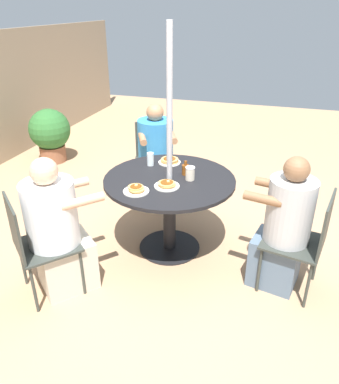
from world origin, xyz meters
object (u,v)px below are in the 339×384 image
(syrup_bottle, at_px, (185,169))
(patio_table, at_px, (170,193))
(patio_chair_north, at_px, (35,241))
(patio_chair_south, at_px, (154,155))
(pancake_plate_c, at_px, (136,190))
(coffee_cup, at_px, (190,173))
(pancake_plate_b, at_px, (170,161))
(drinking_glass_a, at_px, (150,159))
(diner_south, at_px, (156,159))
(pancake_plate_a, at_px, (167,185))
(diner_north, at_px, (58,233))
(diner_east, at_px, (283,230))
(potted_shrub, at_px, (50,133))
(patio_chair_east, at_px, (306,238))

(syrup_bottle, bearing_deg, patio_table, 136.44)
(patio_chair_north, height_order, patio_chair_south, same)
(pancake_plate_c, bearing_deg, coffee_cup, -44.98)
(pancake_plate_b, distance_m, drinking_glass_a, 0.19)
(syrup_bottle, bearing_deg, coffee_cup, -144.41)
(patio_table, bearing_deg, diner_south, 25.92)
(patio_table, xyz_separation_m, syrup_bottle, (0.12, -0.11, 0.19))
(syrup_bottle, bearing_deg, pancake_plate_a, 163.70)
(diner_north, distance_m, pancake_plate_b, 1.27)
(patio_table, height_order, coffee_cup, coffee_cup)
(diner_east, height_order, pancake_plate_b, diner_east)
(diner_north, xyz_separation_m, diner_south, (1.69, -0.22, -0.00))
(pancake_plate_b, xyz_separation_m, potted_shrub, (1.28, 2.21, -0.32))
(patio_chair_south, distance_m, pancake_plate_c, 1.47)
(pancake_plate_c, bearing_deg, potted_shrub, 47.58)
(diner_south, bearing_deg, potted_shrub, -46.39)
(pancake_plate_b, bearing_deg, patio_chair_east, -114.67)
(pancake_plate_a, bearing_deg, pancake_plate_b, 14.69)
(pancake_plate_a, distance_m, pancake_plate_c, 0.27)
(patio_chair_south, xyz_separation_m, diner_south, (-0.16, -0.08, 0.01))
(pancake_plate_a, height_order, potted_shrub, pancake_plate_a)
(pancake_plate_a, bearing_deg, diner_east, -92.49)
(patio_chair_east, bearing_deg, diner_east, 90.00)
(patio_table, relative_size, pancake_plate_c, 5.43)
(diner_south, relative_size, drinking_glass_a, 9.29)
(patio_table, distance_m, diner_south, 1.02)
(diner_south, height_order, syrup_bottle, diner_south)
(patio_chair_south, distance_m, syrup_bottle, 1.19)
(pancake_plate_a, height_order, coffee_cup, coffee_cup)
(pancake_plate_c, bearing_deg, diner_east, -84.09)
(pancake_plate_b, xyz_separation_m, drinking_glass_a, (-0.11, 0.16, 0.04))
(patio_chair_north, distance_m, diner_east, 1.92)
(coffee_cup, relative_size, potted_shrub, 0.15)
(diner_south, relative_size, pancake_plate_c, 5.34)
(diner_east, distance_m, drinking_glass_a, 1.37)
(patio_table, height_order, pancake_plate_c, pancake_plate_c)
(patio_chair_south, height_order, syrup_bottle, patio_chair_south)
(diner_north, distance_m, diner_south, 1.70)
(patio_chair_north, distance_m, drinking_glass_a, 1.28)
(patio_table, bearing_deg, patio_chair_north, 138.91)
(diner_south, distance_m, syrup_bottle, 1.01)
(patio_chair_south, height_order, potted_shrub, patio_chair_south)
(patio_table, relative_size, patio_chair_south, 1.34)
(pancake_plate_a, relative_size, coffee_cup, 1.82)
(pancake_plate_a, bearing_deg, drinking_glass_a, 35.87)
(pancake_plate_b, height_order, drinking_glass_a, drinking_glass_a)
(patio_chair_east, distance_m, coffee_cup, 1.07)
(patio_chair_east, distance_m, pancake_plate_a, 1.17)
(patio_chair_north, height_order, patio_chair_east, same)
(patio_chair_east, bearing_deg, patio_chair_south, 63.91)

